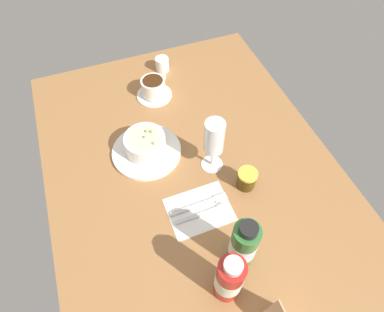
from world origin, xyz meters
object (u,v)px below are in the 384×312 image
at_px(jam_jar, 247,179).
at_px(sauce_bottle_red, 229,279).
at_px(creamer_jug, 162,64).
at_px(sauce_bottle_green, 243,245).
at_px(coffee_cup, 154,88).
at_px(cutlery_setting, 201,209).
at_px(porridge_bowl, 146,146).
at_px(wine_glass, 214,139).

relative_size(jam_jar, sauce_bottle_red, 0.34).
height_order(creamer_jug, sauce_bottle_green, sauce_bottle_green).
relative_size(coffee_cup, sauce_bottle_green, 0.68).
bearing_deg(cutlery_setting, sauce_bottle_red, -5.50).
bearing_deg(sauce_bottle_green, cutlery_setting, -165.06).
height_order(porridge_bowl, cutlery_setting, porridge_bowl).
height_order(porridge_bowl, sauce_bottle_red, sauce_bottle_red).
xyz_separation_m(wine_glass, sauce_bottle_red, (0.34, -0.11, -0.04)).
bearing_deg(sauce_bottle_green, jam_jar, 150.00).
distance_m(coffee_cup, creamer_jug, 0.14).
bearing_deg(cutlery_setting, porridge_bowl, -160.31).
distance_m(cutlery_setting, creamer_jug, 0.60).
bearing_deg(porridge_bowl, sauce_bottle_green, 17.84).
height_order(coffee_cup, jam_jar, coffee_cup).
relative_size(creamer_jug, sauce_bottle_red, 0.32).
bearing_deg(sauce_bottle_red, jam_jar, 145.20).
relative_size(porridge_bowl, cutlery_setting, 1.22).
xyz_separation_m(coffee_cup, jam_jar, (0.44, 0.14, -0.00)).
xyz_separation_m(coffee_cup, creamer_jug, (-0.12, 0.07, -0.01)).
bearing_deg(sauce_bottle_green, coffee_cup, -177.00).
distance_m(wine_glass, sauce_bottle_green, 0.29).
height_order(cutlery_setting, sauce_bottle_green, sauce_bottle_green).
bearing_deg(coffee_cup, sauce_bottle_green, 3.00).
bearing_deg(coffee_cup, cutlery_setting, -1.06).
bearing_deg(porridge_bowl, cutlery_setting, 19.69).
xyz_separation_m(sauce_bottle_red, sauce_bottle_green, (-0.06, 0.06, -0.00)).
bearing_deg(sauce_bottle_green, creamer_jug, 177.27).
relative_size(coffee_cup, creamer_jug, 2.14).
relative_size(jam_jar, sauce_bottle_green, 0.34).
bearing_deg(jam_jar, cutlery_setting, -79.14).
xyz_separation_m(wine_glass, sauce_bottle_green, (0.28, -0.04, -0.04)).
height_order(porridge_bowl, creamer_jug, porridge_bowl).
relative_size(porridge_bowl, coffee_cup, 1.71).
distance_m(porridge_bowl, creamer_jug, 0.39).
height_order(wine_glass, sauce_bottle_red, same).
height_order(sauce_bottle_red, sauce_bottle_green, sauce_bottle_red).
xyz_separation_m(creamer_jug, wine_glass, (0.47, 0.01, 0.09)).
bearing_deg(wine_glass, sauce_bottle_red, -17.19).
bearing_deg(wine_glass, creamer_jug, -179.02).
bearing_deg(jam_jar, sauce_bottle_red, -34.80).
bearing_deg(sauce_bottle_red, wine_glass, 162.81).
distance_m(coffee_cup, sauce_bottle_red, 0.69).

